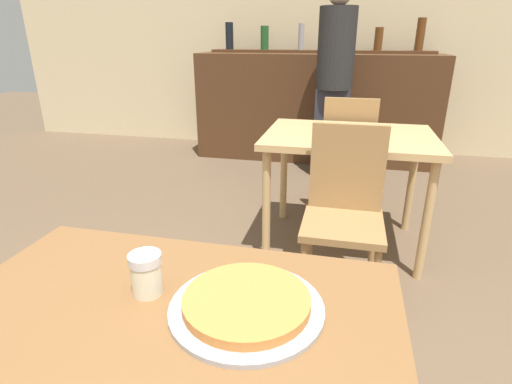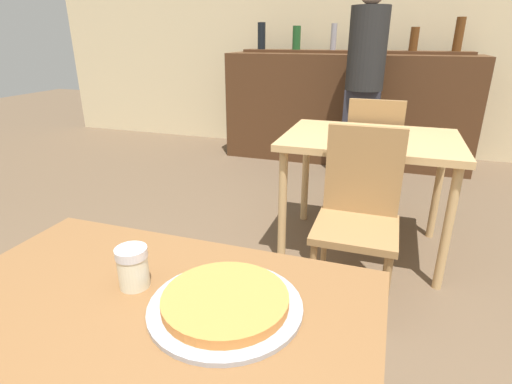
% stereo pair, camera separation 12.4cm
% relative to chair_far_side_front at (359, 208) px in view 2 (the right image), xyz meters
% --- Properties ---
extents(wall_back, '(8.00, 0.05, 2.80)m').
position_rel_chair_far_side_front_xyz_m(wall_back, '(-0.38, 3.08, 0.88)').
color(wall_back, beige).
rests_on(wall_back, ground_plane).
extents(dining_table_near, '(1.06, 0.71, 0.74)m').
position_rel_chair_far_side_front_xyz_m(dining_table_near, '(-0.38, -1.28, 0.13)').
color(dining_table_near, brown).
rests_on(dining_table_near, ground_plane).
extents(dining_table_far, '(1.03, 0.77, 0.76)m').
position_rel_chair_far_side_front_xyz_m(dining_table_far, '(0.00, 0.55, 0.15)').
color(dining_table_far, tan).
rests_on(dining_table_far, ground_plane).
extents(bar_counter, '(2.60, 0.56, 1.15)m').
position_rel_chair_far_side_front_xyz_m(bar_counter, '(-0.38, 2.58, 0.05)').
color(bar_counter, '#4C2D19').
rests_on(bar_counter, ground_plane).
extents(bar_back_shelf, '(2.39, 0.24, 0.35)m').
position_rel_chair_far_side_front_xyz_m(bar_back_shelf, '(-0.38, 2.72, 0.70)').
color(bar_back_shelf, '#4C2D19').
rests_on(bar_back_shelf, bar_counter).
extents(chair_far_side_front, '(0.40, 0.40, 0.91)m').
position_rel_chair_far_side_front_xyz_m(chair_far_side_front, '(0.00, 0.00, 0.00)').
color(chair_far_side_front, olive).
rests_on(chair_far_side_front, ground_plane).
extents(chair_far_side_back, '(0.40, 0.40, 0.91)m').
position_rel_chair_far_side_front_xyz_m(chair_far_side_back, '(0.00, 1.10, 0.00)').
color(chair_far_side_back, olive).
rests_on(chair_far_side_back, ground_plane).
extents(pizza_tray, '(0.36, 0.36, 0.04)m').
position_rel_chair_far_side_front_xyz_m(pizza_tray, '(-0.21, -1.20, 0.23)').
color(pizza_tray, '#A3A3A8').
rests_on(pizza_tray, dining_table_near).
extents(cheese_shaker, '(0.08, 0.08, 0.11)m').
position_rel_chair_far_side_front_xyz_m(cheese_shaker, '(-0.46, -1.19, 0.27)').
color(cheese_shaker, beige).
rests_on(cheese_shaker, dining_table_near).
extents(person_standing, '(0.34, 0.34, 1.79)m').
position_rel_chair_far_side_front_xyz_m(person_standing, '(-0.17, 2.00, 0.45)').
color(person_standing, '#2D2D38').
rests_on(person_standing, ground_plane).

